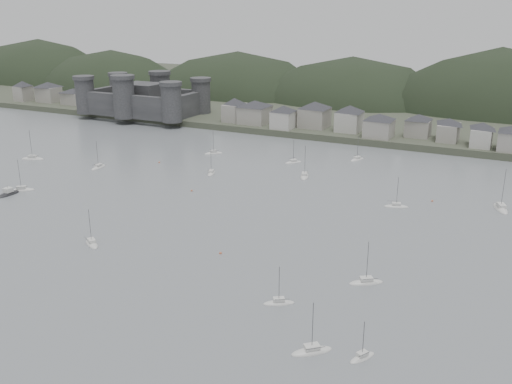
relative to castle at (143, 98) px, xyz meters
The scene contains 9 objects.
ground 216.45m from the castle, 56.28° to the right, with size 900.00×900.00×0.00m, color slate.
far_shore_land 166.61m from the castle, 43.83° to the left, with size 900.00×250.00×3.00m, color #383D2D.
forested_ridge 155.26m from the castle, 35.67° to the left, with size 851.55×103.94×102.57m.
castle is the anchor object (origin of this frame).
waterfront_town 170.64m from the castle, ahead, with size 451.48×28.46×12.92m.
sailboat_lead 136.71m from the castle, 28.49° to the right, with size 5.23×9.38×12.21m.
moored_fleet 159.71m from the castle, 44.78° to the right, with size 265.22×141.87×13.63m.
motor_launch_far 133.49m from the castle, 72.01° to the right, with size 3.16×8.49×4.01m.
mooring_buoys 167.44m from the castle, 45.56° to the right, with size 181.41×127.17×0.70m.
Camera 1 is at (70.24, -66.96, 58.00)m, focal length 39.66 mm.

